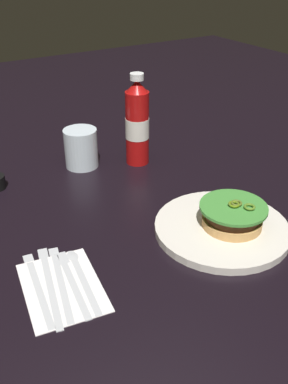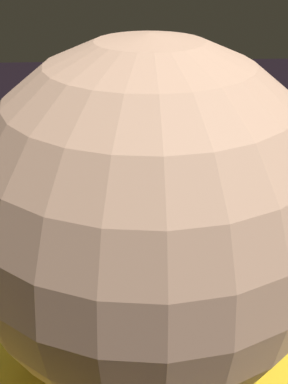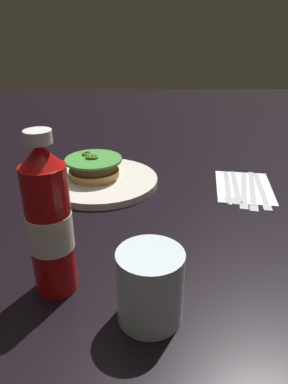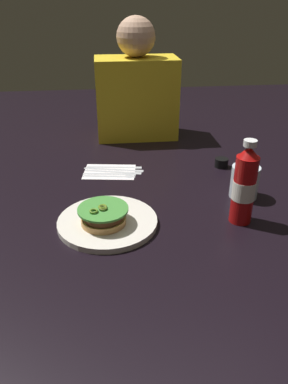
% 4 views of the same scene
% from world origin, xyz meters
% --- Properties ---
extents(ground_plane, '(3.00, 3.00, 0.00)m').
position_xyz_m(ground_plane, '(0.00, 0.00, 0.00)').
color(ground_plane, black).
extents(dinner_plate, '(0.27, 0.27, 0.02)m').
position_xyz_m(dinner_plate, '(-0.16, -0.15, 0.01)').
color(dinner_plate, silver).
rests_on(dinner_plate, ground_plane).
extents(burger_sandwich, '(0.14, 0.14, 0.05)m').
position_xyz_m(burger_sandwich, '(-0.17, -0.16, 0.04)').
color(burger_sandwich, tan).
rests_on(burger_sandwich, dinner_plate).
extents(ketchup_bottle, '(0.06, 0.06, 0.24)m').
position_xyz_m(ketchup_bottle, '(0.21, -0.17, 0.11)').
color(ketchup_bottle, '#AC0E0E').
rests_on(ketchup_bottle, ground_plane).
extents(water_glass, '(0.09, 0.09, 0.10)m').
position_xyz_m(water_glass, '(0.26, -0.03, 0.05)').
color(water_glass, silver).
rests_on(water_glass, ground_plane).
extents(napkin, '(0.20, 0.15, 0.00)m').
position_xyz_m(napkin, '(-0.15, 0.19, 0.00)').
color(napkin, white).
rests_on(napkin, ground_plane).
extents(spoon_utensil, '(0.18, 0.04, 0.00)m').
position_xyz_m(spoon_utensil, '(-0.12, 0.15, 0.00)').
color(spoon_utensil, silver).
rests_on(spoon_utensil, napkin).
extents(fork_utensil, '(0.19, 0.04, 0.00)m').
position_xyz_m(fork_utensil, '(-0.13, 0.17, 0.00)').
color(fork_utensil, silver).
rests_on(fork_utensil, napkin).
extents(steak_knife, '(0.20, 0.06, 0.00)m').
position_xyz_m(steak_knife, '(-0.12, 0.19, 0.00)').
color(steak_knife, silver).
rests_on(steak_knife, napkin).
extents(table_knife, '(0.21, 0.06, 0.00)m').
position_xyz_m(table_knife, '(-0.12, 0.21, 0.00)').
color(table_knife, silver).
rests_on(table_knife, napkin).
extents(butter_knife, '(0.20, 0.04, 0.00)m').
position_xyz_m(butter_knife, '(-0.12, 0.23, 0.00)').
color(butter_knife, silver).
rests_on(butter_knife, napkin).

